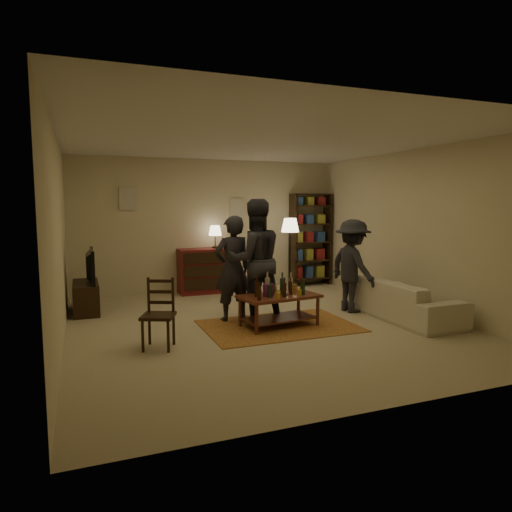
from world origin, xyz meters
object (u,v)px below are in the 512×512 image
dresser (204,270)px  coffee_table (279,299)px  sofa (402,299)px  person_by_sofa (352,266)px  floor_lamp (290,230)px  person_left (233,269)px  tv_stand (86,289)px  dining_chair (159,311)px  bookshelf (310,239)px  person_right (255,261)px

dresser → coffee_table: bearing=-82.6°
sofa → person_by_sofa: 0.94m
floor_lamp → sofa: 2.85m
sofa → person_by_sofa: (-0.50, 0.65, 0.47)m
dresser → sofa: (2.39, -3.11, -0.17)m
person_left → coffee_table: bearing=126.6°
tv_stand → dresser: size_ratio=0.78×
floor_lamp → person_by_sofa: person_by_sofa is taller
tv_stand → person_left: size_ratio=0.65×
dining_chair → person_by_sofa: (3.32, 0.77, 0.31)m
bookshelf → tv_stand: bearing=-168.2°
bookshelf → floor_lamp: bearing=-142.2°
dining_chair → tv_stand: size_ratio=0.84×
sofa → person_left: 2.71m
person_right → bookshelf: bearing=-129.4°
sofa → coffee_table: bearing=83.4°
coffee_table → person_by_sofa: 1.62m
person_right → person_by_sofa: 1.73m
dresser → bookshelf: size_ratio=0.67×
coffee_table → person_right: person_right is taller
dining_chair → person_left: 1.61m
dining_chair → coffee_table: bearing=34.0°
bookshelf → person_left: bearing=-137.5°
tv_stand → person_by_sofa: size_ratio=0.69×
floor_lamp → dresser: bearing=162.0°
person_left → person_right: (0.32, -0.13, 0.13)m
sofa → dining_chair: bearing=91.7°
sofa → person_right: (-2.23, 0.68, 0.63)m
coffee_table → bookshelf: bearing=55.0°
bookshelf → person_by_sofa: 2.60m
floor_lamp → person_right: bearing=-128.2°
dresser → bookshelf: 2.50m
person_by_sofa → dresser: bearing=31.8°
tv_stand → person_by_sofa: (4.14, -1.55, 0.39)m
dining_chair → tv_stand: tv_stand is taller
person_by_sofa → bookshelf: bearing=-17.9°
person_by_sofa → person_right: bearing=83.2°
coffee_table → tv_stand: 3.28m
dresser → person_right: person_right is taller
tv_stand → sofa: tv_stand is taller
tv_stand → dresser: bearing=22.1°
tv_stand → dresser: dresser is taller
coffee_table → bookshelf: (2.07, 2.94, 0.62)m
coffee_table → dresser: dresser is taller
dining_chair → person_right: size_ratio=0.48×
bookshelf → person_right: 3.38m
floor_lamp → sofa: size_ratio=0.72×
bookshelf → person_right: bearing=-132.3°
person_right → floor_lamp: bearing=-125.4°
coffee_table → sofa: (2.02, -0.24, -0.11)m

